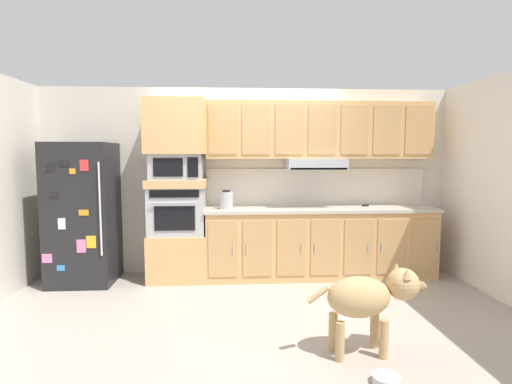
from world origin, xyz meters
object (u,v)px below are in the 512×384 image
(built_in_oven, at_px, (178,210))
(dog_food_bowl, at_px, (387,380))
(refrigerator, at_px, (83,213))
(screwdriver, at_px, (366,205))
(dog, at_px, (370,297))
(microwave, at_px, (177,167))
(electric_kettle, at_px, (226,200))

(built_in_oven, relative_size, dog_food_bowl, 3.50)
(refrigerator, distance_m, screwdriver, 3.66)
(built_in_oven, xyz_separation_m, dog_food_bowl, (1.78, -2.53, -0.87))
(refrigerator, xyz_separation_m, built_in_oven, (1.17, 0.07, 0.02))
(screwdriver, distance_m, dog, 2.33)
(built_in_oven, bearing_deg, dog_food_bowl, -54.87)
(screwdriver, relative_size, dog, 0.16)
(refrigerator, relative_size, microwave, 2.73)
(refrigerator, relative_size, dog_food_bowl, 8.80)
(built_in_oven, xyz_separation_m, electric_kettle, (0.63, -0.05, 0.13))
(refrigerator, height_order, built_in_oven, refrigerator)
(dog, relative_size, dog_food_bowl, 5.05)
(screwdriver, height_order, dog_food_bowl, screwdriver)
(built_in_oven, distance_m, screwdriver, 2.50)
(built_in_oven, distance_m, electric_kettle, 0.64)
(refrigerator, distance_m, electric_kettle, 1.80)
(screwdriver, bearing_deg, microwave, -178.07)
(dog_food_bowl, bearing_deg, microwave, 125.12)
(dog_food_bowl, bearing_deg, screwdriver, 74.70)
(built_in_oven, bearing_deg, electric_kettle, -4.33)
(microwave, distance_m, electric_kettle, 0.76)
(microwave, relative_size, electric_kettle, 2.68)
(refrigerator, relative_size, dog, 1.74)
(electric_kettle, bearing_deg, microwave, 175.67)
(dog, height_order, dog_food_bowl, dog)
(dog_food_bowl, bearing_deg, built_in_oven, 125.13)
(screwdriver, xyz_separation_m, dog, (-0.69, -2.17, -0.46))
(screwdriver, bearing_deg, refrigerator, -177.63)
(refrigerator, bearing_deg, microwave, 3.33)
(refrigerator, xyz_separation_m, screwdriver, (3.66, 0.15, 0.05))
(refrigerator, relative_size, electric_kettle, 7.33)
(microwave, height_order, dog, microwave)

